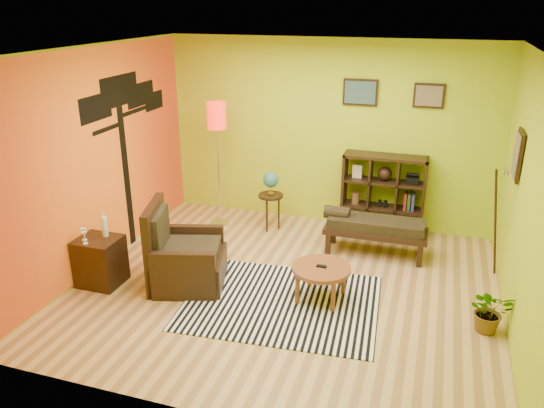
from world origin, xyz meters
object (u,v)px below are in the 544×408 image
(cube_shelf, at_px, (384,195))
(globe_table, at_px, (271,186))
(floor_lamp, at_px, (217,127))
(coffee_table, at_px, (321,271))
(armchair, at_px, (183,260))
(potted_plant, at_px, (489,315))
(bench, at_px, (373,226))
(side_cabinet, at_px, (100,261))

(cube_shelf, bearing_deg, globe_table, -166.42)
(globe_table, bearing_deg, floor_lamp, -174.62)
(coffee_table, xyz_separation_m, globe_table, (-1.18, 1.75, 0.33))
(armchair, height_order, floor_lamp, floor_lamp)
(globe_table, distance_m, cube_shelf, 1.68)
(armchair, xyz_separation_m, cube_shelf, (2.14, 2.31, 0.28))
(coffee_table, bearing_deg, cube_shelf, 78.18)
(armchair, relative_size, potted_plant, 2.18)
(cube_shelf, relative_size, bench, 0.85)
(potted_plant, bearing_deg, side_cabinet, -175.31)
(coffee_table, relative_size, floor_lamp, 0.35)
(side_cabinet, xyz_separation_m, potted_plant, (4.50, 0.37, -0.12))
(side_cabinet, relative_size, potted_plant, 1.88)
(coffee_table, relative_size, potted_plant, 1.39)
(side_cabinet, relative_size, cube_shelf, 0.76)
(side_cabinet, distance_m, potted_plant, 4.52)
(cube_shelf, height_order, potted_plant, cube_shelf)
(coffee_table, bearing_deg, bench, 73.43)
(coffee_table, bearing_deg, globe_table, 123.93)
(globe_table, height_order, cube_shelf, cube_shelf)
(coffee_table, height_order, bench, bench)
(armchair, distance_m, globe_table, 2.02)
(cube_shelf, xyz_separation_m, potted_plant, (1.39, -2.24, -0.41))
(globe_table, bearing_deg, armchair, -105.02)
(coffee_table, xyz_separation_m, cube_shelf, (0.45, 2.15, 0.24))
(coffee_table, relative_size, side_cabinet, 0.74)
(side_cabinet, distance_m, globe_table, 2.70)
(armchair, height_order, bench, armchair)
(cube_shelf, bearing_deg, side_cabinet, -140.02)
(coffee_table, bearing_deg, potted_plant, -2.99)
(side_cabinet, height_order, cube_shelf, cube_shelf)
(floor_lamp, bearing_deg, side_cabinet, -107.66)
(bench, bearing_deg, armchair, -143.95)
(coffee_table, distance_m, bench, 1.43)
(globe_table, distance_m, potted_plant, 3.57)
(armchair, xyz_separation_m, side_cabinet, (-0.97, -0.30, -0.01))
(side_cabinet, xyz_separation_m, floor_lamp, (0.68, 2.14, 1.24))
(coffee_table, distance_m, potted_plant, 1.85)
(floor_lamp, distance_m, globe_table, 1.18)
(floor_lamp, relative_size, potted_plant, 3.94)
(bench, height_order, potted_plant, bench)
(globe_table, xyz_separation_m, cube_shelf, (1.63, 0.39, -0.09))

